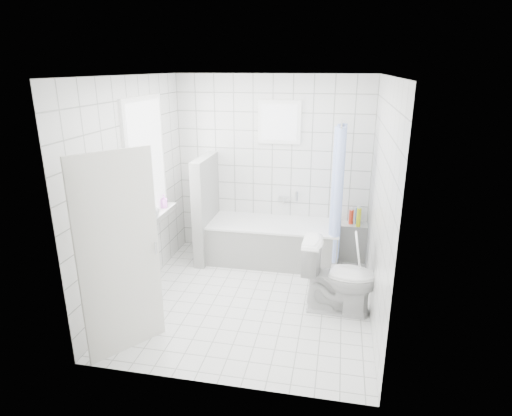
# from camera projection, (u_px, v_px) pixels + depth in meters

# --- Properties ---
(ground) EXTENTS (3.00, 3.00, 0.00)m
(ground) POSITION_uv_depth(u_px,v_px,m) (251.00, 299.00, 5.20)
(ground) COLOR white
(ground) RESTS_ON ground
(ceiling) EXTENTS (3.00, 3.00, 0.00)m
(ceiling) POSITION_uv_depth(u_px,v_px,m) (250.00, 75.00, 4.38)
(ceiling) COLOR white
(ceiling) RESTS_ON ground
(wall_back) EXTENTS (2.80, 0.02, 2.60)m
(wall_back) POSITION_uv_depth(u_px,v_px,m) (272.00, 167.00, 6.19)
(wall_back) COLOR white
(wall_back) RESTS_ON ground
(wall_front) EXTENTS (2.80, 0.02, 2.60)m
(wall_front) POSITION_uv_depth(u_px,v_px,m) (212.00, 250.00, 3.40)
(wall_front) COLOR white
(wall_front) RESTS_ON ground
(wall_left) EXTENTS (0.02, 3.00, 2.60)m
(wall_left) POSITION_uv_depth(u_px,v_px,m) (135.00, 190.00, 5.05)
(wall_left) COLOR white
(wall_left) RESTS_ON ground
(wall_right) EXTENTS (0.02, 3.00, 2.60)m
(wall_right) POSITION_uv_depth(u_px,v_px,m) (380.00, 204.00, 4.54)
(wall_right) COLOR white
(wall_right) RESTS_ON ground
(window_left) EXTENTS (0.01, 0.90, 1.40)m
(window_left) POSITION_uv_depth(u_px,v_px,m) (148.00, 160.00, 5.23)
(window_left) COLOR white
(window_left) RESTS_ON wall_left
(window_back) EXTENTS (0.50, 0.01, 0.50)m
(window_back) POSITION_uv_depth(u_px,v_px,m) (279.00, 122.00, 5.92)
(window_back) COLOR white
(window_back) RESTS_ON wall_back
(window_sill) EXTENTS (0.18, 1.02, 0.08)m
(window_sill) POSITION_uv_depth(u_px,v_px,m) (156.00, 217.00, 5.45)
(window_sill) COLOR white
(window_sill) RESTS_ON wall_left
(door) EXTENTS (0.50, 0.67, 2.00)m
(door) POSITION_uv_depth(u_px,v_px,m) (120.00, 256.00, 4.00)
(door) COLOR silver
(door) RESTS_ON ground
(bathtub) EXTENTS (1.83, 0.77, 0.58)m
(bathtub) POSITION_uv_depth(u_px,v_px,m) (274.00, 242.00, 6.14)
(bathtub) COLOR white
(bathtub) RESTS_ON ground
(partition_wall) EXTENTS (0.15, 0.85, 1.50)m
(partition_wall) POSITION_uv_depth(u_px,v_px,m) (206.00, 208.00, 6.13)
(partition_wall) COLOR white
(partition_wall) RESTS_ON ground
(tiled_ledge) EXTENTS (0.40, 0.24, 0.55)m
(tiled_ledge) POSITION_uv_depth(u_px,v_px,m) (354.00, 242.00, 6.18)
(tiled_ledge) COLOR white
(tiled_ledge) RESTS_ON ground
(toilet) EXTENTS (0.86, 0.51, 0.86)m
(toilet) POSITION_uv_depth(u_px,v_px,m) (339.00, 277.00, 4.83)
(toilet) COLOR white
(toilet) RESTS_ON ground
(curtain_rod) EXTENTS (0.02, 0.80, 0.02)m
(curtain_rod) POSITION_uv_depth(u_px,v_px,m) (342.00, 123.00, 5.42)
(curtain_rod) COLOR silver
(curtain_rod) RESTS_ON wall_back
(shower_curtain) EXTENTS (0.14, 0.48, 1.78)m
(shower_curtain) POSITION_uv_depth(u_px,v_px,m) (337.00, 194.00, 5.59)
(shower_curtain) COLOR #5479F6
(shower_curtain) RESTS_ON curtain_rod
(tub_faucet) EXTENTS (0.18, 0.06, 0.06)m
(tub_faucet) POSITION_uv_depth(u_px,v_px,m) (284.00, 198.00, 6.26)
(tub_faucet) COLOR silver
(tub_faucet) RESTS_ON wall_back
(sill_bottles) EXTENTS (0.20, 0.73, 0.33)m
(sill_bottles) POSITION_uv_depth(u_px,v_px,m) (150.00, 209.00, 5.25)
(sill_bottles) COLOR silver
(sill_bottles) RESTS_ON window_sill
(ledge_bottles) EXTENTS (0.16, 0.16, 0.27)m
(ledge_bottles) POSITION_uv_depth(u_px,v_px,m) (356.00, 217.00, 6.03)
(ledge_bottles) COLOR #F0FB1A
(ledge_bottles) RESTS_ON tiled_ledge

